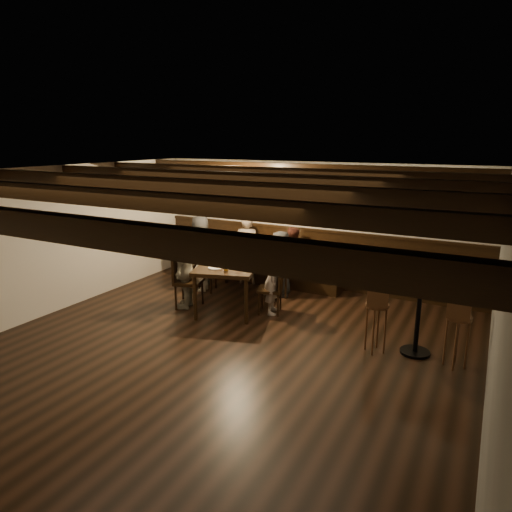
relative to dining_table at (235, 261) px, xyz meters
The scene contains 27 objects.
room 0.70m from the dining_table, 23.28° to the left, with size 7.00×7.00×7.00m.
dining_table is the anchor object (origin of this frame).
chair_left_near 0.96m from the dining_table, 165.34° to the left, with size 0.53×0.53×0.93m.
chair_left_far 0.95m from the dining_table, 130.64° to the right, with size 0.55×0.55×0.96m.
chair_right_near 0.96m from the dining_table, 49.37° to the left, with size 0.54×0.54×0.95m.
chair_right_far 0.97m from the dining_table, 14.71° to the right, with size 0.49×0.49×0.85m.
person_bench_left 1.27m from the dining_table, 152.37° to the left, with size 0.67×0.44×1.37m, color #2B2C2E.
person_bench_centre 1.05m from the dining_table, 107.37° to the left, with size 0.51×0.33×1.39m, color slate.
person_bench_right 1.28m from the dining_table, 62.37° to the left, with size 0.58×0.46×1.20m, color #4D231A.
person_left_near 0.88m from the dining_table, 166.40° to the left, with size 0.77×0.44×1.20m, color #B3A997.
person_left_far 0.88m from the dining_table, 131.67° to the right, with size 0.78×0.33×1.33m, color gray.
person_right_near 0.88m from the dining_table, 48.33° to the left, with size 0.59×0.38×1.21m, color #2A2A2C.
person_right_far 0.88m from the dining_table, 13.60° to the right, with size 0.45×0.29×1.23m, color #A19288.
pint_a 0.77m from the dining_table, 129.17° to the left, with size 0.07×0.07×0.14m, color #BF7219.
pint_b 0.71m from the dining_table, 86.33° to the left, with size 0.07×0.07×0.14m, color #BF7219.
pint_c 0.34m from the dining_table, behind, with size 0.07×0.07×0.14m, color #BF7219.
pint_d 0.39m from the dining_table, 51.06° to the left, with size 0.07×0.07×0.14m, color silver.
pint_e 0.52m from the dining_table, 98.69° to the right, with size 0.07×0.07×0.14m, color #BF7219.
pint_f 0.60m from the dining_table, 52.65° to the right, with size 0.07×0.07×0.14m, color silver.
pint_g 0.81m from the dining_table, 69.06° to the right, with size 0.07×0.07×0.14m, color #BF7219.
plate_near 0.72m from the dining_table, 84.73° to the right, with size 0.24×0.24×0.01m, color white.
plate_far 0.36m from the dining_table, 41.67° to the right, with size 0.24×0.24×0.01m, color white.
condiment_caddy 0.13m from the dining_table, 72.63° to the right, with size 0.15×0.10×0.12m, color black.
candle 0.34m from the dining_table, 85.56° to the left, with size 0.05×0.05×0.05m, color beige.
high_top_table 3.26m from the dining_table, 11.34° to the right, with size 0.54×0.54×0.96m.
bar_stool_left 2.85m from the dining_table, 17.41° to the right, with size 0.32×0.34×0.97m.
bar_stool_right 3.80m from the dining_table, 12.16° to the right, with size 0.31×0.32×0.97m.
Camera 1 is at (3.10, -4.66, 2.81)m, focal length 32.00 mm.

